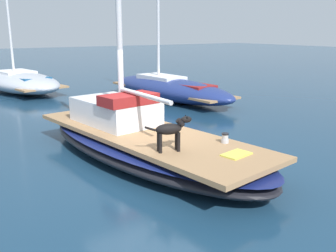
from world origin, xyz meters
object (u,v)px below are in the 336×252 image
deck_towel (236,154)px  moored_boat_far_astern (20,81)px  sailboat_main (145,145)px  deck_winch (225,138)px  moored_boat_starboard_side (169,88)px  dog_black (171,130)px

deck_towel → moored_boat_far_astern: (-0.78, 14.33, -0.14)m
deck_towel → sailboat_main: bearing=104.2°
deck_winch → moored_boat_starboard_side: (3.81, 7.87, -0.23)m
deck_towel → moored_boat_starboard_side: bearing=64.1°
dog_black → deck_towel: 1.33m
deck_winch → moored_boat_far_astern: moored_boat_far_astern is taller
sailboat_main → moored_boat_far_astern: bearing=90.8°
dog_black → moored_boat_far_astern: bearing=89.5°
deck_winch → moored_boat_starboard_side: moored_boat_starboard_side is taller
deck_winch → deck_towel: 0.81m
deck_towel → moored_boat_far_astern: bearing=93.1°
dog_black → moored_boat_starboard_side: size_ratio=0.12×
sailboat_main → deck_towel: size_ratio=13.43×
deck_towel → moored_boat_far_astern: moored_boat_far_astern is taller
deck_winch → moored_boat_far_astern: bearing=94.8°
sailboat_main → dog_black: size_ratio=8.20×
dog_black → deck_winch: dog_black is taller
dog_black → sailboat_main: bearing=79.5°
moored_boat_starboard_side → deck_winch: bearing=-115.8°
deck_towel → moored_boat_far_astern: 14.35m
moored_boat_starboard_side → dog_black: bearing=-123.3°
sailboat_main → dog_black: (-0.28, -1.53, 0.75)m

